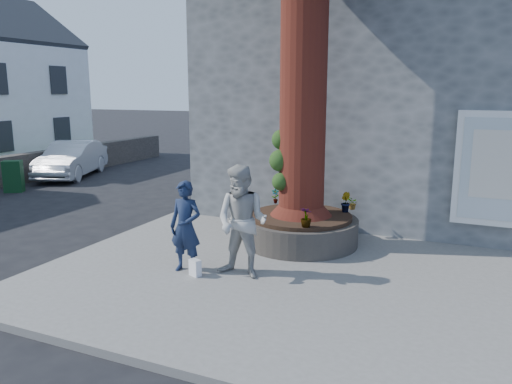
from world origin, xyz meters
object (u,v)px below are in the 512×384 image
at_px(planter, 301,229).
at_px(a_board_sign, 13,176).
at_px(man, 186,227).
at_px(car_silver, 72,159).
at_px(woman, 242,222).

relative_size(planter, a_board_sign, 2.30).
relative_size(man, car_silver, 0.39).
bearing_deg(woman, a_board_sign, 160.14).
bearing_deg(man, a_board_sign, 153.34).
bearing_deg(planter, car_silver, 155.90).
relative_size(planter, man, 1.47).
xyz_separation_m(planter, man, (-1.28, -2.30, 0.49)).
height_order(planter, woman, woman).
height_order(car_silver, a_board_sign, car_silver).
distance_m(planter, car_silver, 11.61).
distance_m(planter, woman, 2.24).
distance_m(man, car_silver, 11.68).
xyz_separation_m(planter, car_silver, (-10.60, 4.74, 0.25)).
bearing_deg(man, woman, 7.96).
bearing_deg(man, car_silver, 140.96).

